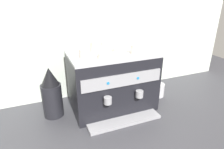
# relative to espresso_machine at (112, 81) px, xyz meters

# --- Properties ---
(ground_plane) EXTENTS (4.00, 4.00, 0.00)m
(ground_plane) POSITION_rel_espresso_machine_xyz_m (0.00, 0.00, -0.23)
(ground_plane) COLOR #38383D
(tiled_backsplash_wall) EXTENTS (2.80, 0.03, 0.96)m
(tiled_backsplash_wall) POSITION_rel_espresso_machine_xyz_m (0.00, 0.31, 0.25)
(tiled_backsplash_wall) COLOR silver
(tiled_backsplash_wall) RESTS_ON ground_plane
(espresso_machine) EXTENTS (0.65, 0.51, 0.47)m
(espresso_machine) POSITION_rel_espresso_machine_xyz_m (0.00, 0.00, 0.00)
(espresso_machine) COLOR black
(espresso_machine) RESTS_ON ground_plane
(ceramic_cup_0) EXTENTS (0.07, 0.10, 0.06)m
(ceramic_cup_0) POSITION_rel_espresso_machine_xyz_m (-0.23, -0.04, 0.27)
(ceramic_cup_0) COLOR beige
(ceramic_cup_0) RESTS_ON espresso_machine
(ceramic_cup_1) EXTENTS (0.10, 0.07, 0.07)m
(ceramic_cup_1) POSITION_rel_espresso_machine_xyz_m (0.15, -0.09, 0.27)
(ceramic_cup_1) COLOR beige
(ceramic_cup_1) RESTS_ON espresso_machine
(ceramic_cup_2) EXTENTS (0.11, 0.08, 0.08)m
(ceramic_cup_2) POSITION_rel_espresso_machine_xyz_m (-0.11, 0.06, 0.28)
(ceramic_cup_2) COLOR beige
(ceramic_cup_2) RESTS_ON espresso_machine
(ceramic_bowl_0) EXTENTS (0.11, 0.11, 0.03)m
(ceramic_bowl_0) POSITION_rel_espresso_machine_xyz_m (0.06, -0.00, 0.25)
(ceramic_bowl_0) COLOR beige
(ceramic_bowl_0) RESTS_ON espresso_machine
(ceramic_bowl_1) EXTENTS (0.09, 0.09, 0.04)m
(ceramic_bowl_1) POSITION_rel_espresso_machine_xyz_m (-0.10, -0.11, 0.26)
(ceramic_bowl_1) COLOR beige
(ceramic_bowl_1) RESTS_ON espresso_machine
(coffee_grinder) EXTENTS (0.15, 0.15, 0.39)m
(coffee_grinder) POSITION_rel_espresso_machine_xyz_m (-0.47, 0.05, -0.05)
(coffee_grinder) COLOR black
(coffee_grinder) RESTS_ON ground_plane
(milk_pitcher) EXTENTS (0.11, 0.11, 0.12)m
(milk_pitcher) POSITION_rel_espresso_machine_xyz_m (0.46, 0.01, -0.17)
(milk_pitcher) COLOR #B7B7BC
(milk_pitcher) RESTS_ON ground_plane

